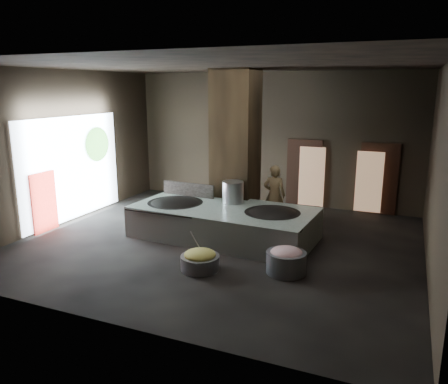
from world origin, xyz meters
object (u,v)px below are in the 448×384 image
at_px(meat_basin, 286,262).
at_px(hearth_platform, 224,222).
at_px(cook, 274,195).
at_px(veg_basin, 200,262).
at_px(wok_right, 272,216).
at_px(stock_pot, 233,193).
at_px(wok_left, 175,206).

bearing_deg(meat_basin, hearth_platform, 143.35).
bearing_deg(cook, veg_basin, 73.35).
xyz_separation_m(wok_right, stock_pot, (-1.30, 0.50, 0.38)).
bearing_deg(wok_left, wok_right, 2.05).
distance_m(hearth_platform, wok_right, 1.39).
bearing_deg(hearth_platform, wok_left, -174.45).
relative_size(wok_right, stock_pot, 2.25).
distance_m(stock_pot, cook, 1.42).
height_order(wok_right, stock_pot, stock_pot).
distance_m(wok_right, cook, 1.66).
bearing_deg(meat_basin, wok_right, 116.50).
xyz_separation_m(veg_basin, meat_basin, (1.82, 0.57, 0.08)).
bearing_deg(wok_left, veg_basin, -49.87).
bearing_deg(meat_basin, stock_pot, 134.46).
relative_size(cook, meat_basin, 2.04).
relative_size(hearth_platform, stock_pot, 7.67).
height_order(hearth_platform, veg_basin, hearth_platform).
height_order(wok_left, stock_pot, stock_pot).
distance_m(wok_right, stock_pot, 1.44).
bearing_deg(wok_left, hearth_platform, 1.97).
xyz_separation_m(wok_right, meat_basin, (0.84, -1.68, -0.51)).
distance_m(cook, meat_basin, 3.57).
xyz_separation_m(hearth_platform, wok_right, (1.35, 0.05, 0.33)).
relative_size(hearth_platform, meat_basin, 5.53).
distance_m(stock_pot, veg_basin, 2.93).
bearing_deg(meat_basin, cook, 111.05).
bearing_deg(cook, hearth_platform, 52.34).
xyz_separation_m(stock_pot, veg_basin, (0.31, -2.75, -0.97)).
height_order(wok_right, cook, cook).
bearing_deg(hearth_platform, meat_basin, -33.07).
relative_size(hearth_platform, wok_left, 3.17).
bearing_deg(stock_pot, hearth_platform, -95.19).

